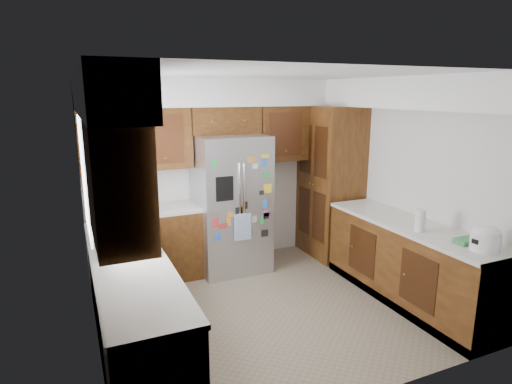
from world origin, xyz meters
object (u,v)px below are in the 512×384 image
rice_cooker (486,238)px  paper_towel (420,220)px  pantry (330,182)px  fridge (231,204)px

rice_cooker → paper_towel: (-0.13, 0.66, -0.00)m
pantry → paper_towel: bearing=-93.9°
rice_cooker → paper_towel: size_ratio=1.16×
pantry → paper_towel: pantry is taller
fridge → paper_towel: size_ratio=7.65×
fridge → pantry: bearing=-2.1°
pantry → fridge: bearing=177.9°
pantry → rice_cooker: bearing=-90.0°
rice_cooker → paper_towel: bearing=100.9°
fridge → rice_cooker: size_ratio=6.60×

